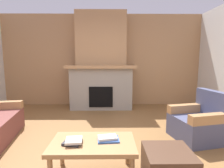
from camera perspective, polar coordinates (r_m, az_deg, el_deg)
ground at (r=2.98m, az=-5.63°, el=-20.38°), size 9.00×9.00×0.00m
wall_back_wood_panel at (r=5.62m, az=-3.18°, el=7.32°), size 6.00×0.12×2.70m
fireplace at (r=5.25m, az=-3.34°, el=5.24°), size 1.90×0.82×2.70m
armchair at (r=3.62m, az=25.61°, el=-10.83°), size 0.91×0.91×0.85m
coffee_table at (r=2.32m, az=-5.94°, el=-18.64°), size 1.00×0.60×0.43m
ottoman at (r=2.34m, az=16.96°, el=-23.56°), size 0.52×0.52×0.40m
book_stack_near_edge at (r=2.27m, az=-11.99°, el=-17.06°), size 0.24×0.21×0.06m
book_stack_center at (r=2.32m, az=-1.29°, el=-16.55°), size 0.27×0.22×0.05m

